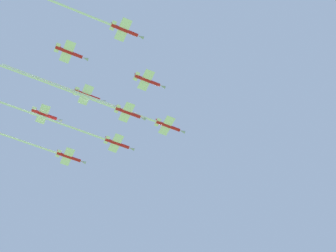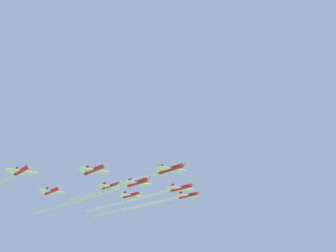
# 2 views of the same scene
# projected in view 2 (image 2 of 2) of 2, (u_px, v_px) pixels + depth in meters

# --- Properties ---
(jet_lead) EXTENTS (72.09, 8.92, 2.57)m
(jet_lead) POSITION_uv_depth(u_px,v_px,m) (127.00, 182.00, 128.15)
(jet_lead) COLOR red
(jet_port_inner) EXTENTS (73.24, 8.92, 2.57)m
(jet_port_inner) POSITION_uv_depth(u_px,v_px,m) (141.00, 198.00, 147.89)
(jet_port_inner) COLOR red
(jet_starboard_inner) EXTENTS (12.28, 8.92, 2.57)m
(jet_starboard_inner) POSITION_uv_depth(u_px,v_px,m) (94.00, 170.00, 114.38)
(jet_starboard_inner) COLOR red
(jet_port_outer) EXTENTS (92.17, 9.61, 2.57)m
(jet_port_outer) POSITION_uv_depth(u_px,v_px,m) (89.00, 197.00, 147.42)
(jet_port_outer) COLOR red
(jet_starboard_outer) EXTENTS (81.67, 9.02, 2.57)m
(jet_starboard_outer) POSITION_uv_depth(u_px,v_px,m) (147.00, 204.00, 170.95)
(jet_starboard_outer) COLOR red
(jet_port_trail) EXTENTS (12.28, 8.92, 2.57)m
(jet_port_trail) POSITION_uv_depth(u_px,v_px,m) (111.00, 186.00, 136.37)
(jet_port_trail) COLOR red
(jet_starboard_trail) EXTENTS (12.28, 8.92, 2.57)m
(jet_starboard_trail) POSITION_uv_depth(u_px,v_px,m) (131.00, 195.00, 153.89)
(jet_starboard_trail) COLOR red
(jet_tail_end) EXTENTS (12.28, 8.92, 2.57)m
(jet_tail_end) POSITION_uv_depth(u_px,v_px,m) (52.00, 191.00, 136.70)
(jet_tail_end) COLOR red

